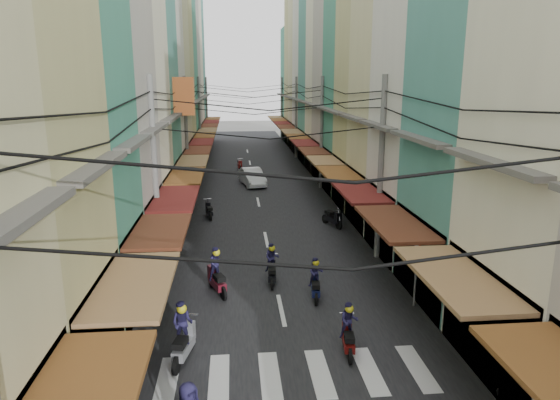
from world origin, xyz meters
TOP-DOWN VIEW (x-y plane):
  - ground at (0.00, 0.00)m, footprint 160.00×160.00m
  - road at (0.00, 20.00)m, footprint 10.00×80.00m
  - sidewalk_left at (-6.50, 20.00)m, footprint 3.00×80.00m
  - sidewalk_right at (6.50, 20.00)m, footprint 3.00×80.00m
  - crosswalk at (-0.00, -6.00)m, footprint 7.55×2.40m
  - building_row_left at (-7.92, 16.56)m, footprint 7.80×67.67m
  - building_row_right at (7.92, 16.45)m, footprint 7.80×68.98m
  - utility_poles at (0.00, 15.01)m, footprint 10.20×66.13m
  - white_car at (-0.17, 19.43)m, footprint 4.90×2.68m
  - bicycle at (7.50, -3.00)m, footprint 1.54×0.94m
  - moving_scooters at (-0.62, 1.89)m, footprint 7.37×32.98m
  - parked_scooters at (4.02, -3.48)m, footprint 12.98×15.09m
  - pedestrians at (-3.68, 2.61)m, footprint 13.73×21.63m
  - market_umbrella at (5.88, -0.90)m, footprint 2.09×2.09m
  - traffic_sign at (4.78, -2.12)m, footprint 0.10×0.60m

SIDE VIEW (x-z plane):
  - ground at x=0.00m, z-range 0.00..0.00m
  - white_car at x=-0.17m, z-range -0.82..0.82m
  - bicycle at x=7.50m, z-range -0.50..0.50m
  - road at x=0.00m, z-range 0.00..0.02m
  - crosswalk at x=0.00m, z-range 0.02..0.03m
  - sidewalk_left at x=-6.50m, z-range 0.00..0.06m
  - sidewalk_right at x=6.50m, z-range 0.00..0.06m
  - parked_scooters at x=4.02m, z-range 0.00..0.92m
  - moving_scooters at x=-0.62m, z-range -0.41..1.44m
  - pedestrians at x=-3.68m, z-range -0.08..2.16m
  - market_umbrella at x=5.88m, z-range 0.84..3.04m
  - traffic_sign at x=4.78m, z-range 0.61..3.36m
  - utility_poles at x=0.00m, z-range 2.49..10.69m
  - building_row_right at x=7.92m, z-range -1.89..20.71m
  - building_row_left at x=-7.92m, z-range -2.07..21.63m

